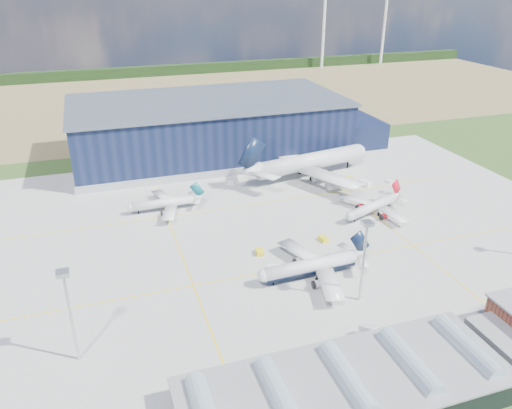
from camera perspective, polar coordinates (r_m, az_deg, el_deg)
name	(u,v)px	position (r m, az deg, el deg)	size (l,w,h in m)	color
ground	(282,251)	(154.47, 3.03, -5.29)	(600.00, 600.00, 0.00)	#2C4B1C
apron	(271,236)	(162.58, 1.76, -3.60)	(220.00, 160.00, 0.08)	#A9A9A3
farmland	(167,97)	(355.95, -10.17, 12.01)	(600.00, 220.00, 0.01)	olive
treeline	(151,71)	(433.00, -11.96, 14.69)	(600.00, 8.00, 8.00)	black
hangar	(215,130)	(234.35, -4.75, 8.52)	(145.00, 62.00, 26.10)	#0F1832
glass_concourse	(362,386)	(107.02, 12.02, -19.58)	(78.00, 23.00, 8.60)	black
light_mast_west	(68,302)	(113.10, -20.68, -10.37)	(2.60, 2.60, 23.00)	silver
light_mast_center	(365,249)	(127.55, 12.32, -4.94)	(2.60, 2.60, 23.00)	silver
airliner_navy	(311,259)	(139.58, 6.25, -6.25)	(35.40, 34.63, 11.54)	silver
airliner_red	(373,202)	(179.13, 13.22, 0.28)	(30.14, 29.49, 9.83)	silver
airliner_widebody	(311,153)	(207.51, 6.30, 5.87)	(63.30, 61.92, 20.64)	silver
airliner_regional	(163,199)	(180.44, -10.59, 0.63)	(28.55, 27.93, 9.31)	silver
gse_tug_a	(323,239)	(160.76, 7.71, -3.92)	(2.07, 3.39, 1.41)	yellow
gse_tug_b	(260,252)	(152.07, 0.43, -5.48)	(2.18, 3.26, 1.41)	yellow
gse_van_a	(276,269)	(143.39, 2.27, -7.40)	(2.12, 4.86, 2.12)	white
gse_cart_a	(389,181)	(210.24, 14.94, 2.57)	(1.80, 2.69, 1.17)	white
gse_van_b	(365,183)	(204.79, 12.35, 2.38)	(2.09, 4.56, 2.09)	white
gse_tug_c	(349,178)	(209.43, 10.61, 2.96)	(2.04, 3.26, 1.43)	yellow
gse_cart_b	(231,183)	(202.08, -2.92, 2.51)	(1.92, 2.88, 1.25)	white
gse_van_c	(441,323)	(131.32, 20.34, -12.57)	(2.32, 4.84, 2.32)	white
airstair	(370,337)	(121.54, 12.85, -14.55)	(2.14, 5.35, 3.42)	white
car_a	(384,345)	(121.85, 14.40, -15.27)	(1.54, 3.82, 1.30)	#99999E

